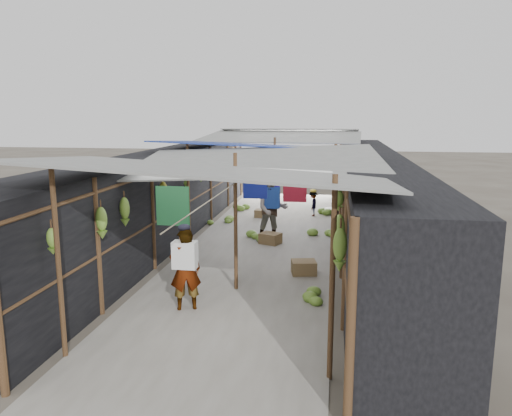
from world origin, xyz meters
The scene contains 14 objects.
ground centered at (0.00, 0.00, 0.00)m, with size 80.00×80.00×0.00m, color #6B6356.
aisle_slab centered at (0.00, 6.50, 0.01)m, with size 3.60×16.00×0.02m, color #9E998E.
stall_left centered at (-2.70, 6.50, 1.15)m, with size 1.40×15.00×2.30m, color black.
stall_right centered at (2.70, 6.50, 1.15)m, with size 1.40×15.00×2.30m, color black.
crate_near centered at (1.22, 4.09, 0.15)m, with size 0.50×0.40×0.30m, color brown.
crate_mid centered at (0.21, 6.42, 0.15)m, with size 0.49×0.39×0.30m, color brown.
crate_back centered at (-0.48, 9.65, 0.13)m, with size 0.42×0.35×0.27m, color brown.
black_basin centered at (1.70, 10.75, 0.08)m, with size 0.53×0.53×0.16m, color black.
vendor_elderly centered at (-0.64, 1.88, 0.72)m, with size 0.52×0.34×1.43m, color white.
shopper_blue centered at (0.22, 6.71, 0.86)m, with size 0.84×0.65×1.73m, color #2056A4.
vendor_seated centered at (1.13, 10.13, 0.42)m, with size 0.54×0.31×0.84m, color #4B4741.
market_canopy centered at (0.03, 6.83, 2.40)m, with size 5.62×15.20×2.77m.
hanging_bananas centered at (-0.04, 6.62, 1.64)m, with size 3.95×13.40×0.79m.
floor_bananas centered at (0.22, 8.00, 0.15)m, with size 3.88×8.68×0.34m.
Camera 1 is at (1.79, -5.87, 3.30)m, focal length 35.00 mm.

